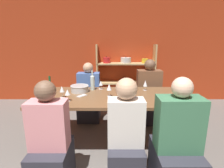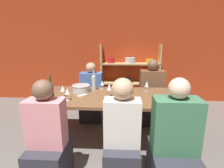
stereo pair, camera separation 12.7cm
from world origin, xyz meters
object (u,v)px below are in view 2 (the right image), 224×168
(wine_glass_white_b, at_px, (184,95))
(wine_glass_white_d, at_px, (109,87))
(person_far_b, at_px, (92,99))
(wine_bottle_green, at_px, (94,82))
(mixing_bowl, at_px, (81,88))
(wine_glass_empty_b, at_px, (67,92))
(wine_glass_white_e, at_px, (63,89))
(dining_table, at_px, (112,101))
(wine_glass_empty_a, at_px, (45,90))
(shelf_unit, at_px, (129,78))
(cell_phone, at_px, (82,95))
(wine_glass_red_a, at_px, (102,83))
(wine_bottle_dark, at_px, (51,92))
(wine_glass_white_c, at_px, (123,89))
(person_far_a, at_px, (151,100))
(wine_glass_white_a, at_px, (147,84))
(person_near_b, at_px, (48,147))
(person_near_a, at_px, (173,152))
(person_near_c, at_px, (122,147))

(wine_glass_white_b, relative_size, wine_glass_white_d, 0.78)
(person_far_b, bearing_deg, wine_bottle_green, 104.08)
(mixing_bowl, bearing_deg, wine_glass_empty_b, -100.41)
(wine_glass_white_d, height_order, wine_glass_white_e, wine_glass_white_d)
(dining_table, height_order, wine_glass_empty_a, wine_glass_empty_a)
(shelf_unit, bearing_deg, cell_phone, -111.84)
(wine_glass_empty_b, bearing_deg, wine_glass_white_d, 20.41)
(wine_glass_red_a, xyz_separation_m, cell_phone, (-0.25, -0.39, -0.09))
(wine_bottle_dark, xyz_separation_m, person_far_b, (0.33, 1.19, -0.50))
(mixing_bowl, distance_m, cell_phone, 0.24)
(wine_glass_empty_a, relative_size, wine_glass_white_c, 1.29)
(wine_glass_empty_a, xyz_separation_m, wine_glass_white_b, (1.84, -0.04, -0.03))
(wine_bottle_dark, relative_size, person_far_b, 0.31)
(person_far_a, bearing_deg, wine_glass_white_e, 32.47)
(wine_bottle_dark, distance_m, wine_glass_white_a, 1.46)
(person_near_b, height_order, person_far_b, person_near_b)
(wine_glass_white_c, height_order, wine_glass_empty_b, wine_glass_empty_b)
(cell_phone, xyz_separation_m, person_far_b, (-0.02, 0.90, -0.36))
(wine_bottle_green, bearing_deg, person_near_a, -49.63)
(person_far_a, bearing_deg, person_far_b, -3.28)
(mixing_bowl, distance_m, wine_bottle_green, 0.23)
(wine_bottle_dark, xyz_separation_m, wine_glass_white_d, (0.75, 0.28, -0.01))
(wine_glass_empty_b, bearing_deg, person_far_a, 38.73)
(wine_glass_empty_a, bearing_deg, wine_glass_white_b, -1.25)
(wine_glass_red_a, distance_m, wine_glass_empty_a, 0.93)
(wine_glass_white_b, bearing_deg, wine_glass_empty_b, 178.97)
(wine_glass_white_a, bearing_deg, wine_glass_white_c, -141.65)
(wine_glass_white_a, height_order, wine_glass_red_a, wine_glass_white_a)
(wine_glass_white_c, bearing_deg, wine_glass_white_d, -174.83)
(cell_phone, bearing_deg, wine_glass_empty_a, -156.74)
(person_near_a, bearing_deg, shelf_unit, 96.87)
(wine_glass_white_c, distance_m, wine_glass_white_d, 0.20)
(wine_glass_white_b, bearing_deg, cell_phone, 170.17)
(wine_bottle_green, distance_m, person_near_c, 1.28)
(dining_table, distance_m, wine_glass_red_a, 0.44)
(wine_glass_white_d, xyz_separation_m, person_far_a, (0.75, 0.84, -0.47))
(wine_glass_white_b, bearing_deg, person_near_a, -114.68)
(wine_glass_red_a, relative_size, person_near_a, 0.12)
(wine_glass_empty_a, height_order, person_near_a, person_near_a)
(mixing_bowl, distance_m, person_near_b, 1.10)
(wine_bottle_dark, bearing_deg, cell_phone, 39.43)
(person_near_b, bearing_deg, wine_glass_empty_a, 112.88)
(wine_glass_white_a, distance_m, wine_glass_red_a, 0.73)
(wine_glass_empty_b, relative_size, person_near_b, 0.14)
(dining_table, distance_m, mixing_bowl, 0.56)
(wine_glass_white_c, xyz_separation_m, person_near_b, (-0.81, -0.80, -0.44))
(wine_glass_white_a, bearing_deg, wine_glass_white_d, -150.75)
(person_far_b, bearing_deg, wine_glass_red_a, 118.22)
(wine_bottle_dark, xyz_separation_m, wine_glass_red_a, (0.60, 0.67, -0.04))
(shelf_unit, height_order, wine_glass_white_e, shelf_unit)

